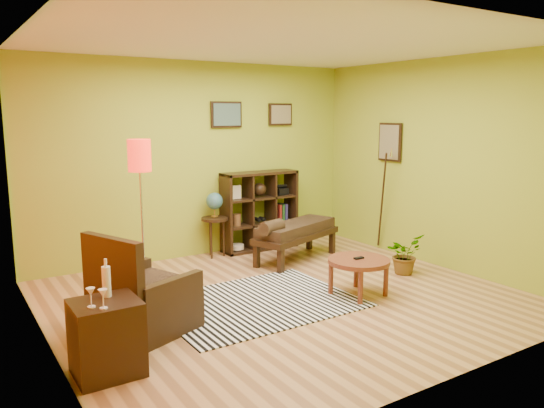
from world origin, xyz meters
TOP-DOWN VIEW (x-y plane):
  - ground at (0.00, 0.00)m, footprint 5.00×5.00m
  - room_shell at (-0.09, 0.01)m, footprint 5.04×4.54m
  - zebra_rug at (-0.36, 0.04)m, footprint 2.15×1.63m
  - coffee_table at (0.75, -0.38)m, footprint 0.70×0.70m
  - armchair at (-1.69, -0.03)m, footprint 1.04×1.03m
  - side_cabinet at (-2.20, -0.70)m, footprint 0.52×0.47m
  - floor_lamp at (-1.28, 1.05)m, footprint 0.27×0.27m
  - globe_table at (0.12, 2.01)m, footprint 0.39×0.39m
  - cube_shelf at (0.91, 2.03)m, footprint 1.20×0.35m
  - bench at (0.97, 1.21)m, footprint 1.53×0.96m
  - potted_plant at (1.83, -0.07)m, footprint 0.59×0.62m

SIDE VIEW (x-z plane):
  - ground at x=0.00m, z-range 0.00..0.00m
  - zebra_rug at x=-0.36m, z-range 0.00..0.01m
  - potted_plant at x=1.83m, z-range 0.00..0.41m
  - armchair at x=-1.69m, z-range -0.19..0.79m
  - side_cabinet at x=-2.20m, z-range -0.15..0.77m
  - coffee_table at x=0.75m, z-range 0.15..0.60m
  - bench at x=0.97m, z-range 0.09..0.76m
  - cube_shelf at x=0.91m, z-range 0.00..1.20m
  - globe_table at x=0.12m, z-range 0.24..1.19m
  - floor_lamp at x=-1.28m, z-range 0.55..2.34m
  - room_shell at x=-0.09m, z-range 0.39..3.21m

